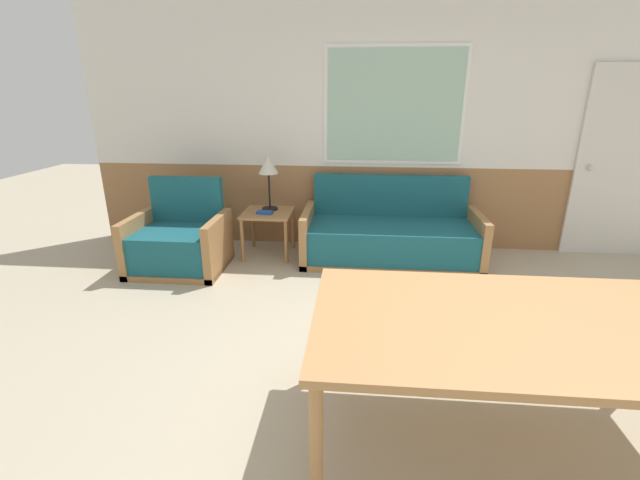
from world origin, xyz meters
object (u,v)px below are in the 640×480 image
at_px(armchair, 180,243).
at_px(side_table, 268,219).
at_px(couch, 390,237).
at_px(table_lamp, 268,168).
at_px(dining_table, 517,331).

relative_size(armchair, side_table, 1.73).
height_order(couch, side_table, couch).
bearing_deg(side_table, table_lamp, 85.24).
relative_size(side_table, table_lamp, 0.89).
bearing_deg(dining_table, side_table, 124.44).
height_order(couch, table_lamp, table_lamp).
bearing_deg(table_lamp, side_table, -94.76).
height_order(side_table, dining_table, dining_table).
bearing_deg(armchair, table_lamp, 18.59).
relative_size(couch, side_table, 3.51).
distance_m(couch, side_table, 1.36).
distance_m(side_table, dining_table, 3.16).
xyz_separation_m(armchair, side_table, (0.84, 0.47, 0.15)).
distance_m(side_table, table_lamp, 0.56).
bearing_deg(armchair, couch, -3.50).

